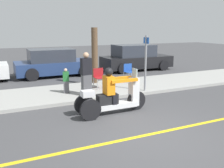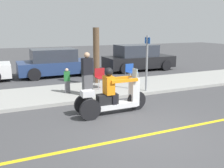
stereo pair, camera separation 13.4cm
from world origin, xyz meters
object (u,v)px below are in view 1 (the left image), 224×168
at_px(tree_trunk, 95,56).
at_px(spectator_mid_group, 86,75).
at_px(spectator_with_child, 66,81).
at_px(parked_car_lot_center, 54,63).
at_px(parked_car_lot_right, 136,58).
at_px(motorcycle_trike, 112,97).
at_px(folding_chair_set_back, 99,76).
at_px(folding_chair_curbside, 129,71).
at_px(street_sign, 146,61).

bearing_deg(tree_trunk, spectator_mid_group, -119.28).
distance_m(spectator_with_child, tree_trunk, 2.28).
distance_m(parked_car_lot_center, parked_car_lot_right, 5.05).
height_order(motorcycle_trike, spectator_mid_group, spectator_mid_group).
distance_m(motorcycle_trike, parked_car_lot_center, 6.98).
height_order(spectator_with_child, tree_trunk, tree_trunk).
height_order(motorcycle_trike, parked_car_lot_right, parked_car_lot_right).
distance_m(motorcycle_trike, folding_chair_set_back, 2.94).
bearing_deg(tree_trunk, folding_chair_curbside, -14.48).
distance_m(parked_car_lot_right, tree_trunk, 4.83).
relative_size(folding_chair_set_back, tree_trunk, 0.33).
xyz_separation_m(spectator_mid_group, street_sign, (2.37, -0.31, 0.42)).
xyz_separation_m(motorcycle_trike, folding_chair_set_back, (0.75, 2.84, 0.10)).
xyz_separation_m(spectator_with_child, street_sign, (2.97, -0.96, 0.73)).
distance_m(folding_chair_set_back, folding_chair_curbside, 1.89).
bearing_deg(street_sign, parked_car_lot_right, 63.49).
relative_size(folding_chair_curbside, parked_car_lot_center, 0.19).
height_order(spectator_with_child, spectator_mid_group, spectator_mid_group).
relative_size(spectator_with_child, folding_chair_curbside, 1.18).
bearing_deg(spectator_with_child, parked_car_lot_center, 83.64).
xyz_separation_m(folding_chair_curbside, parked_car_lot_center, (-2.77, 3.49, 0.07)).
bearing_deg(spectator_mid_group, motorcycle_trike, -86.11).
relative_size(spectator_mid_group, parked_car_lot_right, 0.37).
distance_m(folding_chair_curbside, street_sign, 2.00).
distance_m(spectator_with_child, folding_chair_set_back, 1.51).
distance_m(tree_trunk, street_sign, 2.60).
height_order(spectator_with_child, parked_car_lot_center, parked_car_lot_center).
relative_size(parked_car_lot_center, tree_trunk, 1.69).
height_order(motorcycle_trike, street_sign, street_sign).
bearing_deg(tree_trunk, spectator_with_child, -142.60).
xyz_separation_m(folding_chair_set_back, tree_trunk, (0.21, 1.05, 0.74)).
relative_size(tree_trunk, street_sign, 1.13).
bearing_deg(spectator_with_child, spectator_mid_group, -46.88).
distance_m(spectator_with_child, folding_chair_curbside, 3.38).
relative_size(parked_car_lot_center, parked_car_lot_right, 0.97).
height_order(folding_chair_curbside, tree_trunk, tree_trunk).
relative_size(folding_chair_curbside, parked_car_lot_right, 0.19).
relative_size(spectator_mid_group, folding_chair_curbside, 1.97).
xyz_separation_m(parked_car_lot_center, street_sign, (2.48, -5.35, 0.62)).
relative_size(motorcycle_trike, folding_chair_set_back, 2.80).
bearing_deg(parked_car_lot_right, tree_trunk, -143.20).
relative_size(spectator_with_child, street_sign, 0.44).
bearing_deg(spectator_mid_group, parked_car_lot_center, 91.35).
bearing_deg(spectator_with_child, folding_chair_curbside, 15.33).
relative_size(spectator_mid_group, parked_car_lot_center, 0.38).
bearing_deg(folding_chair_set_back, spectator_with_child, -170.44).
bearing_deg(spectator_with_child, street_sign, -17.94).
bearing_deg(street_sign, folding_chair_set_back, 140.70).
distance_m(parked_car_lot_right, street_sign, 5.76).
height_order(folding_chair_curbside, parked_car_lot_center, parked_car_lot_center).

